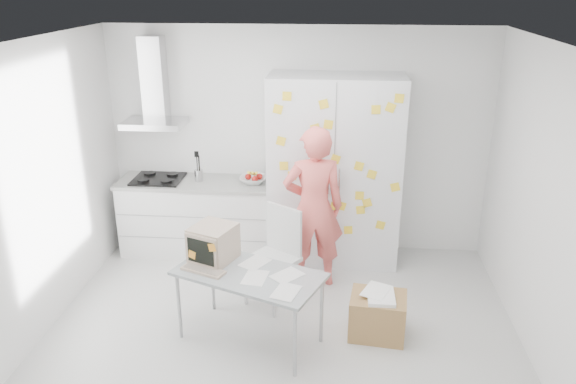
# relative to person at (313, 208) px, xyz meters

# --- Properties ---
(floor) EXTENTS (4.50, 4.00, 0.02)m
(floor) POSITION_rel_person_xyz_m (-0.25, -1.05, -0.91)
(floor) COLOR silver
(floor) RESTS_ON ground
(walls) EXTENTS (4.52, 4.01, 2.70)m
(walls) POSITION_rel_person_xyz_m (-0.25, -0.33, 0.45)
(walls) COLOR white
(walls) RESTS_ON ground
(ceiling) EXTENTS (4.50, 4.00, 0.02)m
(ceiling) POSITION_rel_person_xyz_m (-0.25, -1.05, 1.80)
(ceiling) COLOR white
(ceiling) RESTS_ON walls
(counter_run) EXTENTS (1.84, 0.63, 1.28)m
(counter_run) POSITION_rel_person_xyz_m (-1.44, 0.65, -0.42)
(counter_run) COLOR white
(counter_run) RESTS_ON ground
(range_hood) EXTENTS (0.70, 0.48, 1.01)m
(range_hood) POSITION_rel_person_xyz_m (-1.90, 0.78, 1.06)
(range_hood) COLOR silver
(range_hood) RESTS_ON walls
(tall_cabinet) EXTENTS (1.50, 0.68, 2.20)m
(tall_cabinet) POSITION_rel_person_xyz_m (0.20, 0.62, 0.20)
(tall_cabinet) COLOR silver
(tall_cabinet) RESTS_ON ground
(person) EXTENTS (0.72, 0.54, 1.79)m
(person) POSITION_rel_person_xyz_m (0.00, 0.00, 0.00)
(person) COLOR #FB6961
(person) RESTS_ON ground
(desk) EXTENTS (1.47, 1.10, 1.05)m
(desk) POSITION_rel_person_xyz_m (-0.76, -0.98, -0.10)
(desk) COLOR gray
(desk) RESTS_ON ground
(chair) EXTENTS (0.64, 0.64, 1.02)m
(chair) POSITION_rel_person_xyz_m (-0.36, -0.40, -0.32)
(chair) COLOR silver
(chair) RESTS_ON ground
(cardboard_box) EXTENTS (0.56, 0.47, 0.45)m
(cardboard_box) POSITION_rel_person_xyz_m (0.66, -0.93, -0.68)
(cardboard_box) COLOR #A37B46
(cardboard_box) RESTS_ON ground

